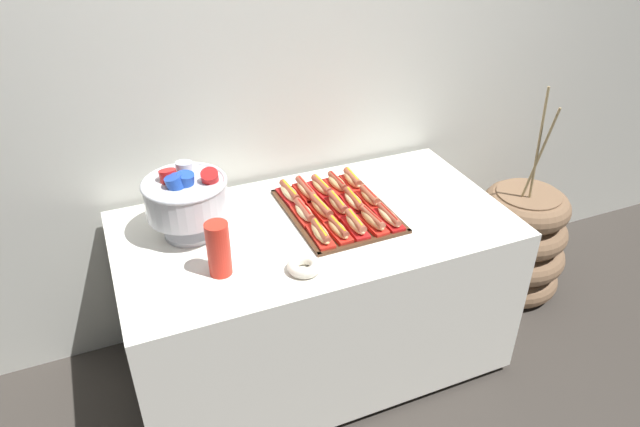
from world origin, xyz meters
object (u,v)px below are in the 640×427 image
at_px(floor_vase, 518,243).
at_px(hot_dog_1, 338,229).
at_px(hot_dog_6, 321,208).
at_px(hot_dog_3, 372,220).
at_px(cup_stack, 219,249).
at_px(hot_dog_4, 389,217).
at_px(donut, 304,266).
at_px(serving_tray, 338,211).
at_px(hot_dog_9, 370,197).
at_px(hot_dog_10, 290,193).
at_px(punch_bowl, 186,197).
at_px(hot_dog_0, 320,234).
at_px(hot_dog_5, 304,213).
at_px(hot_dog_13, 337,184).
at_px(hot_dog_8, 354,201).
at_px(hot_dog_14, 352,180).
at_px(hot_dog_11, 306,190).
at_px(buffet_table, 315,292).
at_px(hot_dog_12, 322,187).
at_px(hot_dog_2, 355,224).
at_px(hot_dog_7, 338,204).

height_order(floor_vase, hot_dog_1, floor_vase).
bearing_deg(hot_dog_6, hot_dog_3, -46.78).
relative_size(hot_dog_3, cup_stack, 0.86).
height_order(hot_dog_4, donut, hot_dog_4).
relative_size(floor_vase, hot_dog_4, 6.61).
distance_m(serving_tray, hot_dog_9, 0.15).
bearing_deg(hot_dog_10, serving_tray, -46.78).
height_order(punch_bowl, donut, punch_bowl).
bearing_deg(serving_tray, hot_dog_0, -131.33).
bearing_deg(hot_dog_5, hot_dog_13, 37.20).
bearing_deg(donut, hot_dog_5, 68.73).
xyz_separation_m(hot_dog_9, hot_dog_13, (-0.08, 0.16, -0.00)).
bearing_deg(hot_dog_8, hot_dog_14, 66.50).
bearing_deg(hot_dog_11, hot_dog_6, -89.06).
xyz_separation_m(hot_dog_11, cup_stack, (-0.47, -0.38, 0.07)).
bearing_deg(buffet_table, donut, -118.96).
bearing_deg(cup_stack, hot_dog_9, 17.18).
relative_size(hot_dog_3, hot_dog_4, 1.01).
bearing_deg(hot_dog_12, floor_vase, -6.49).
height_order(buffet_table, serving_tray, serving_tray).
height_order(hot_dog_1, hot_dog_2, hot_dog_2).
height_order(hot_dog_5, hot_dog_7, hot_dog_7).
bearing_deg(hot_dog_4, hot_dog_13, 103.75).
relative_size(serving_tray, hot_dog_14, 3.23).
bearing_deg(hot_dog_14, floor_vase, -7.68).
height_order(buffet_table, hot_dog_3, hot_dog_3).
xyz_separation_m(buffet_table, punch_bowl, (-0.48, 0.12, 0.53)).
bearing_deg(serving_tray, hot_dog_9, 0.94).
distance_m(hot_dog_0, hot_dog_1, 0.08).
bearing_deg(hot_dog_14, hot_dog_7, -131.33).
bearing_deg(hot_dog_4, cup_stack, -175.77).
xyz_separation_m(hot_dog_2, hot_dog_12, (-0.01, 0.33, -0.00)).
height_order(hot_dog_9, punch_bowl, punch_bowl).
xyz_separation_m(hot_dog_1, hot_dog_7, (0.07, 0.17, 0.00)).
xyz_separation_m(buffet_table, hot_dog_12, (0.12, 0.21, 0.40)).
relative_size(serving_tray, hot_dog_12, 3.07).
distance_m(serving_tray, hot_dog_3, 0.18).
height_order(hot_dog_6, hot_dog_7, same).
xyz_separation_m(floor_vase, punch_bowl, (-1.67, 0.04, 0.64)).
distance_m(hot_dog_7, hot_dog_9, 0.15).
relative_size(serving_tray, hot_dog_4, 3.00).
distance_m(hot_dog_3, hot_dog_13, 0.33).
height_order(serving_tray, hot_dog_14, hot_dog_14).
relative_size(hot_dog_12, hot_dog_14, 1.05).
bearing_deg(hot_dog_9, hot_dog_4, -89.06).
xyz_separation_m(hot_dog_8, punch_bowl, (-0.67, 0.08, 0.13)).
xyz_separation_m(hot_dog_8, hot_dog_9, (0.07, 0.00, 0.00)).
bearing_deg(cup_stack, donut, -20.44).
height_order(hot_dog_7, hot_dog_14, hot_dog_14).
relative_size(hot_dog_8, cup_stack, 0.85).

